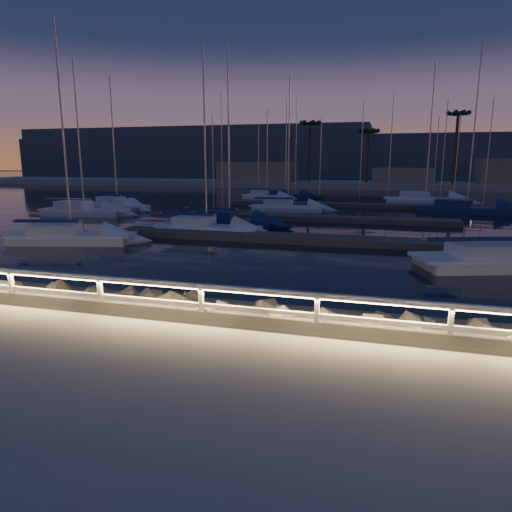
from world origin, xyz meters
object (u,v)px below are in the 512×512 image
object	(u,v)px
sailboat_i	(266,196)
sailboat_l	(464,208)
sailboat_b	(68,236)
sailboat_k	(423,199)
sailboat_c	(227,220)
sailboat_d	(506,259)
sailboat_e	(116,205)
sailboat_f	(204,227)
sailboat_g	(286,207)
guard_rail	(163,291)
sailboat_n	(284,195)
sailboat_a	(82,210)

from	to	relation	value
sailboat_i	sailboat_l	distance (m)	23.77
sailboat_b	sailboat_k	distance (m)	39.46
sailboat_k	sailboat_c	bearing A→B (deg)	-119.07
sailboat_d	sailboat_b	bearing A→B (deg)	161.44
sailboat_e	sailboat_f	distance (m)	18.41
sailboat_g	sailboat_k	distance (m)	18.10
sailboat_k	sailboat_d	bearing A→B (deg)	-83.70
sailboat_e	sailboat_c	bearing A→B (deg)	-9.77
sailboat_b	sailboat_c	size ratio (longest dim) A/B	0.97
sailboat_e	sailboat_l	distance (m)	33.32
guard_rail	sailboat_e	bearing A→B (deg)	124.55
sailboat_d	sailboat_k	world-z (taller)	sailboat_k
sailboat_l	sailboat_n	bearing A→B (deg)	164.17
sailboat_c	sailboat_d	size ratio (longest dim) A/B	0.87
guard_rail	sailboat_n	world-z (taller)	sailboat_n
sailboat_b	sailboat_n	distance (m)	35.20
sailboat_f	sailboat_l	xyz separation A→B (m)	(18.56, 18.08, 0.01)
sailboat_g	sailboat_b	bearing A→B (deg)	-115.00
sailboat_f	sailboat_g	distance (m)	15.18
sailboat_c	sailboat_l	bearing A→B (deg)	42.34
sailboat_e	sailboat_k	xyz separation A→B (m)	(29.75, 15.53, 0.01)
sailboat_a	sailboat_l	xyz separation A→B (m)	(32.73, 11.63, -0.03)
sailboat_c	sailboat_k	size ratio (longest dim) A/B	0.84
sailboat_a	sailboat_f	bearing A→B (deg)	-29.66
guard_rail	sailboat_i	bearing A→B (deg)	101.25
sailboat_k	sailboat_b	bearing A→B (deg)	-119.70
sailboat_a	sailboat_g	xyz separation A→B (m)	(16.49, 8.54, -0.06)
guard_rail	sailboat_l	xyz separation A→B (m)	(12.59, 35.54, -0.94)
sailboat_l	sailboat_n	world-z (taller)	sailboat_l
sailboat_c	sailboat_g	bearing A→B (deg)	83.97
sailboat_f	sailboat_g	size ratio (longest dim) A/B	0.99
sailboat_g	sailboat_d	bearing A→B (deg)	-56.79
sailboat_e	sailboat_k	world-z (taller)	sailboat_k
sailboat_b	sailboat_k	size ratio (longest dim) A/B	0.82
sailboat_e	sailboat_i	bearing A→B (deg)	74.73
sailboat_i	sailboat_n	size ratio (longest dim) A/B	0.89
sailboat_g	guard_rail	bearing A→B (deg)	-85.72
sailboat_b	sailboat_n	xyz separation A→B (m)	(5.33, 34.80, -0.00)
guard_rail	sailboat_k	size ratio (longest dim) A/B	2.89
sailboat_a	sailboat_n	distance (m)	26.36
sailboat_a	sailboat_e	distance (m)	5.32
sailboat_d	sailboat_n	distance (m)	39.15
sailboat_d	sailboat_k	distance (m)	32.86
guard_rail	sailboat_i	distance (m)	46.31
sailboat_k	sailboat_f	bearing A→B (deg)	-115.69
sailboat_k	sailboat_e	bearing A→B (deg)	-148.38
sailboat_c	sailboat_i	distance (m)	24.38
sailboat_c	sailboat_f	xyz separation A→B (m)	(-0.27, -3.81, 0.01)
sailboat_c	sailboat_n	distance (m)	25.52
guard_rail	sailboat_a	distance (m)	31.28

